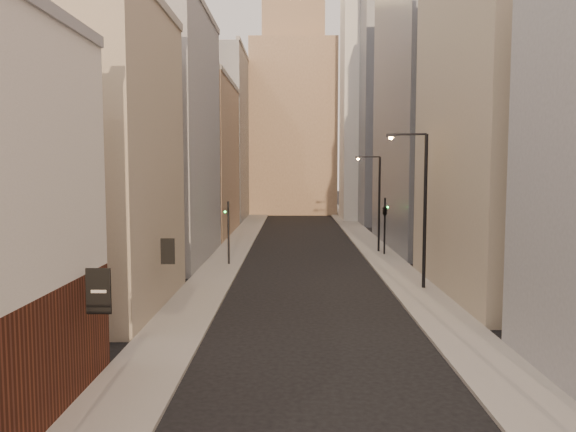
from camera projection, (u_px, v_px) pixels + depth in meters
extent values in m
cube|color=gray|center=(241.00, 239.00, 59.23)|extent=(3.00, 140.00, 0.15)
cube|color=gray|center=(364.00, 239.00, 59.11)|extent=(3.00, 140.00, 0.15)
cube|color=black|center=(99.00, 291.00, 18.09)|extent=(0.80, 0.08, 1.50)
cube|color=black|center=(168.00, 251.00, 28.07)|extent=(0.70, 0.08, 1.30)
cube|color=tan|center=(86.00, 160.00, 29.71)|extent=(8.00, 12.00, 16.00)
cube|color=gray|center=(158.00, 138.00, 45.48)|extent=(8.00, 16.00, 20.00)
cube|color=#907155|center=(196.00, 160.00, 63.54)|extent=(8.00, 18.00, 17.00)
cube|color=gray|center=(219.00, 138.00, 83.16)|extent=(8.00, 20.00, 24.00)
cube|color=tan|center=(512.00, 127.00, 33.30)|extent=(8.00, 16.00, 20.00)
cube|color=gray|center=(431.00, 110.00, 52.97)|extent=(8.00, 20.00, 26.00)
cube|color=gray|center=(427.00, 45.00, 79.78)|extent=(20.00, 22.00, 50.00)
cube|color=#907155|center=(293.00, 130.00, 94.85)|extent=(14.00, 14.00, 28.00)
cube|color=#907155|center=(293.00, 27.00, 93.39)|extent=(10.00, 10.00, 6.00)
cube|color=silver|center=(370.00, 102.00, 80.54)|extent=(8.00, 8.00, 34.00)
cylinder|color=black|center=(425.00, 213.00, 34.45)|extent=(0.21, 0.21, 9.61)
cylinder|color=black|center=(409.00, 134.00, 34.30)|extent=(2.11, 0.63, 0.13)
cube|color=black|center=(391.00, 135.00, 34.56)|extent=(0.63, 0.37, 0.19)
sphere|color=#FFA73F|center=(391.00, 138.00, 34.58)|extent=(0.26, 0.26, 0.26)
cylinder|color=black|center=(379.00, 205.00, 49.66)|extent=(0.19, 0.19, 8.53)
cylinder|color=black|center=(369.00, 157.00, 49.40)|extent=(1.90, 0.30, 0.11)
cube|color=black|center=(358.00, 157.00, 49.50)|extent=(0.54, 0.26, 0.17)
sphere|color=#FFA73F|center=(358.00, 159.00, 49.51)|extent=(0.23, 0.23, 0.23)
cylinder|color=black|center=(228.00, 234.00, 43.18)|extent=(0.16, 0.16, 5.00)
imported|color=black|center=(228.00, 212.00, 43.04)|extent=(0.37, 0.37, 1.05)
sphere|color=#19E533|center=(225.00, 212.00, 43.04)|extent=(0.16, 0.16, 0.16)
cylinder|color=black|center=(385.00, 227.00, 48.17)|extent=(0.16, 0.16, 5.00)
imported|color=black|center=(385.00, 207.00, 48.03)|extent=(0.77, 0.77, 1.48)
sphere|color=#19E533|center=(388.00, 207.00, 48.02)|extent=(0.16, 0.16, 0.16)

